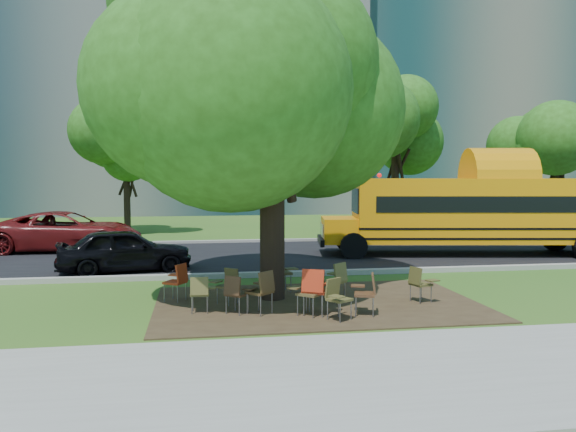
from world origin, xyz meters
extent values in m
plane|color=#245219|center=(0.00, 0.00, 0.00)|extent=(160.00, 160.00, 0.00)
cube|color=gray|center=(0.00, -5.00, 0.02)|extent=(60.00, 4.00, 0.04)
cube|color=#382819|center=(1.00, -0.50, 0.01)|extent=(7.00, 4.50, 0.03)
cube|color=black|center=(0.00, 7.00, 0.02)|extent=(80.00, 8.00, 0.04)
cube|color=gray|center=(0.00, 3.00, 0.07)|extent=(80.00, 0.25, 0.14)
cube|color=gray|center=(0.00, 11.10, 0.07)|extent=(80.00, 0.25, 0.14)
cube|color=slate|center=(-8.00, 36.00, 11.00)|extent=(38.00, 16.00, 22.00)
cube|color=slate|center=(24.00, 38.00, 12.50)|extent=(30.00, 16.00, 25.00)
cylinder|color=black|center=(-5.00, 16.00, 1.75)|extent=(0.32, 0.32, 3.50)
sphere|color=#264F12|center=(-5.00, 16.00, 4.22)|extent=(4.80, 4.80, 4.80)
cylinder|color=black|center=(8.00, 14.00, 2.10)|extent=(0.38, 0.38, 4.20)
sphere|color=#264F12|center=(8.00, 14.00, 5.04)|extent=(5.60, 5.60, 5.60)
cylinder|color=black|center=(16.00, 13.00, 1.80)|extent=(0.34, 0.34, 3.60)
sphere|color=#264F12|center=(16.00, 13.00, 4.35)|extent=(5.00, 5.00, 5.00)
cylinder|color=black|center=(0.08, 0.09, 2.16)|extent=(0.56, 0.56, 4.33)
sphere|color=#264F12|center=(0.08, 0.09, 5.41)|extent=(7.20, 7.20, 7.20)
cube|color=orange|center=(8.88, 6.00, 1.61)|extent=(10.24, 3.84, 2.23)
cube|color=black|center=(9.15, 5.96, 1.86)|extent=(9.70, 3.79, 0.55)
cube|color=orange|center=(3.38, 6.89, 0.91)|extent=(1.49, 2.16, 0.86)
cube|color=black|center=(8.88, 6.00, 1.05)|extent=(10.26, 3.87, 0.07)
cube|color=black|center=(8.88, 6.00, 0.71)|extent=(10.26, 3.87, 0.07)
cylinder|color=black|center=(3.58, 5.70, 0.45)|extent=(0.94, 0.41, 0.91)
cylinder|color=black|center=(3.95, 7.95, 0.45)|extent=(0.94, 0.41, 0.91)
cylinder|color=black|center=(11.67, 6.70, 0.45)|extent=(0.94, 0.41, 0.91)
cube|color=brown|center=(-1.54, -0.97, 0.40)|extent=(0.40, 0.38, 0.04)
cube|color=brown|center=(-1.55, -1.13, 0.60)|extent=(0.36, 0.10, 0.36)
cube|color=brown|center=(-1.32, -0.86, 0.51)|extent=(0.21, 0.26, 0.03)
cylinder|color=slate|center=(-1.69, -0.81, 0.20)|extent=(0.02, 0.02, 0.40)
cylinder|color=slate|center=(-1.40, -1.13, 0.20)|extent=(0.02, 0.02, 0.40)
cube|color=#412917|center=(-0.80, -1.17, 0.42)|extent=(0.54, 0.53, 0.05)
cube|color=#412917|center=(-0.91, -1.31, 0.62)|extent=(0.35, 0.30, 0.37)
cube|color=#412917|center=(-0.55, -1.21, 0.53)|extent=(0.32, 0.33, 0.03)
cylinder|color=slate|center=(-0.83, -0.95, 0.21)|extent=(0.02, 0.02, 0.42)
cylinder|color=slate|center=(-0.78, -1.40, 0.21)|extent=(0.02, 0.02, 0.42)
cube|color=#483319|center=(-0.36, -1.27, 0.47)|extent=(0.61, 0.60, 0.05)
cube|color=#483319|center=(-0.23, -1.41, 0.70)|extent=(0.37, 0.36, 0.42)
cube|color=#483319|center=(-0.27, -1.00, 0.59)|extent=(0.37, 0.37, 0.03)
cylinder|color=slate|center=(-0.61, -1.27, 0.23)|extent=(0.03, 0.03, 0.47)
cylinder|color=slate|center=(-0.11, -1.28, 0.23)|extent=(0.03, 0.03, 0.47)
cube|color=brown|center=(0.61, -1.58, 0.46)|extent=(0.60, 0.60, 0.05)
cube|color=brown|center=(0.74, -1.44, 0.69)|extent=(0.38, 0.35, 0.41)
cube|color=brown|center=(0.33, -1.52, 0.59)|extent=(0.36, 0.37, 0.03)
cylinder|color=slate|center=(0.63, -1.82, 0.23)|extent=(0.02, 0.02, 0.46)
cylinder|color=slate|center=(0.60, -1.33, 0.23)|extent=(0.02, 0.02, 0.46)
cube|color=#B02B12|center=(0.75, -1.53, 0.50)|extent=(0.62, 0.62, 0.06)
cube|color=#B02B12|center=(0.65, -1.70, 0.75)|extent=(0.44, 0.31, 0.45)
cube|color=#B02B12|center=(1.06, -1.52, 0.64)|extent=(0.36, 0.39, 0.03)
cylinder|color=slate|center=(0.67, -1.27, 0.25)|extent=(0.03, 0.03, 0.50)
cylinder|color=slate|center=(0.82, -1.78, 0.25)|extent=(0.03, 0.03, 0.50)
cube|color=brown|center=(1.11, -2.01, 0.43)|extent=(0.54, 0.54, 0.05)
cube|color=brown|center=(1.01, -1.87, 0.63)|extent=(0.36, 0.29, 0.38)
cube|color=brown|center=(1.00, -2.25, 0.54)|extent=(0.32, 0.34, 0.03)
cylinder|color=slate|center=(1.33, -2.05, 0.21)|extent=(0.02, 0.02, 0.43)
cylinder|color=slate|center=(0.89, -1.97, 0.21)|extent=(0.02, 0.02, 0.43)
cube|color=#4C2E1B|center=(1.70, -1.72, 0.45)|extent=(0.51, 0.52, 0.05)
cube|color=#4C2E1B|center=(1.87, -1.77, 0.67)|extent=(0.21, 0.41, 0.40)
cube|color=#4C2E1B|center=(1.64, -1.45, 0.57)|extent=(0.33, 0.29, 0.03)
cylinder|color=slate|center=(1.49, -1.83, 0.22)|extent=(0.02, 0.02, 0.45)
cylinder|color=slate|center=(1.91, -1.61, 0.22)|extent=(0.02, 0.02, 0.45)
cube|color=#4A4520|center=(3.27, -0.78, 0.42)|extent=(0.48, 0.49, 0.05)
cube|color=#4A4520|center=(3.11, -0.83, 0.63)|extent=(0.21, 0.38, 0.37)
cube|color=#4A4520|center=(3.47, -0.95, 0.53)|extent=(0.31, 0.28, 0.03)
cylinder|color=slate|center=(3.37, -0.58, 0.21)|extent=(0.02, 0.02, 0.42)
cylinder|color=slate|center=(3.17, -0.98, 0.21)|extent=(0.02, 0.02, 0.42)
cube|color=#A52D11|center=(-2.08, 0.18, 0.45)|extent=(0.56, 0.56, 0.05)
cube|color=#A52D11|center=(-1.93, 0.09, 0.67)|extent=(0.28, 0.39, 0.40)
cube|color=#A52D11|center=(-2.08, 0.46, 0.57)|extent=(0.35, 0.33, 0.03)
cylinder|color=slate|center=(-2.32, 0.12, 0.22)|extent=(0.02, 0.02, 0.45)
cylinder|color=slate|center=(-1.85, 0.24, 0.22)|extent=(0.02, 0.02, 0.45)
cube|color=#49401F|center=(-0.95, -0.29, 0.41)|extent=(0.52, 0.52, 0.05)
cube|color=#49401F|center=(-0.85, -0.16, 0.61)|extent=(0.33, 0.30, 0.36)
cube|color=#49401F|center=(-1.20, -0.24, 0.52)|extent=(0.32, 0.32, 0.03)
cylinder|color=slate|center=(-0.94, -0.51, 0.20)|extent=(0.02, 0.02, 0.41)
cylinder|color=slate|center=(-0.97, -0.07, 0.20)|extent=(0.02, 0.02, 0.41)
cube|color=#4D4621|center=(0.39, 0.80, 0.49)|extent=(0.52, 0.53, 0.05)
cube|color=#4D4621|center=(0.20, 0.76, 0.72)|extent=(0.19, 0.44, 0.43)
cube|color=#4D4621|center=(0.59, 0.58, 0.61)|extent=(0.34, 0.29, 0.03)
cylinder|color=slate|center=(0.53, 1.02, 0.24)|extent=(0.03, 0.03, 0.49)
cylinder|color=slate|center=(0.25, 0.58, 0.24)|extent=(0.03, 0.03, 0.49)
cube|color=brown|center=(1.39, -0.40, 0.47)|extent=(0.60, 0.60, 0.05)
cube|color=brown|center=(1.51, -0.54, 0.69)|extent=(0.38, 0.34, 0.42)
cube|color=brown|center=(1.49, -0.13, 0.59)|extent=(0.36, 0.37, 0.03)
cylinder|color=slate|center=(1.14, -0.38, 0.23)|extent=(0.02, 0.02, 0.47)
cylinder|color=slate|center=(1.64, -0.42, 0.23)|extent=(0.02, 0.02, 0.47)
imported|color=black|center=(-3.68, 4.41, 0.65)|extent=(4.02, 2.18, 1.30)
imported|color=#601010|center=(-6.41, 9.47, 0.75)|extent=(5.53, 2.75, 1.50)
camera|label=1|loc=(-1.56, -12.37, 2.78)|focal=35.00mm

